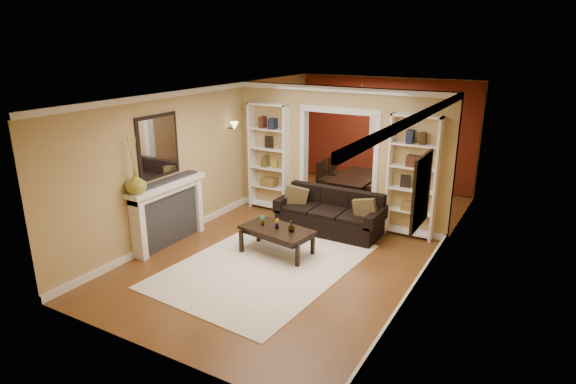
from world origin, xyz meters
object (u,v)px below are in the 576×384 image
Objects in this scene: sofa at (329,212)px; bookshelf_left at (269,157)px; dining_table at (357,188)px; coffee_table at (277,241)px; bookshelf_right at (413,177)px; fireplace at (169,214)px.

bookshelf_left is at bearing 161.26° from sofa.
sofa is 2.16m from dining_table.
bookshelf_right reaches higher than coffee_table.
bookshelf_left is at bearing 77.95° from fireplace.
bookshelf_left is at bearing 133.64° from coffee_table.
bookshelf_left is 1.46× the size of dining_table.
coffee_table is at bearing -55.14° from bookshelf_left.
bookshelf_left reaches higher than fireplace.
bookshelf_right is 1.46× the size of dining_table.
sofa is 1.20× the size of fireplace.
dining_table is (0.08, 3.49, 0.04)m from coffee_table.
coffee_table is at bearing -104.95° from sofa.
bookshelf_right is at bearing 56.60° from coffee_table.
sofa is at bearing 83.82° from coffee_table.
fireplace reaches higher than coffee_table.
bookshelf_left and bookshelf_right have the same top height.
sofa is 1.30× the size of dining_table.
fireplace is at bearing -139.08° from sofa.
bookshelf_left is (-1.35, 1.93, 0.92)m from coffee_table.
dining_table is (1.43, 1.55, -0.87)m from bookshelf_left.
coffee_table is 2.77m from bookshelf_right.
bookshelf_right is at bearing 0.00° from bookshelf_left.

